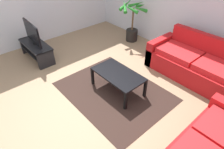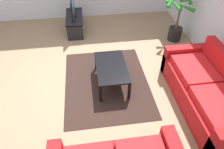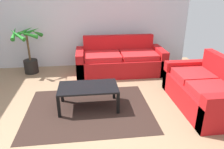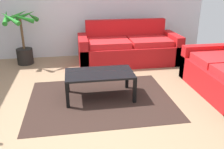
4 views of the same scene
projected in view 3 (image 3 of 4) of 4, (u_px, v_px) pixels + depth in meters
name	position (u px, v px, depth m)	size (l,w,h in m)	color
ground_plane	(78.00, 130.00, 3.29)	(6.60, 6.60, 0.00)	#937556
wall_back	(78.00, 16.00, 5.53)	(6.00, 0.06, 2.70)	silver
couch_main	(120.00, 61.00, 5.38)	(2.18, 0.90, 0.90)	red
couch_loveseat	(205.00, 91.00, 3.85)	(0.90, 1.68, 0.90)	red
coffee_table	(88.00, 89.00, 3.77)	(1.05, 0.59, 0.42)	black
area_rug	(89.00, 109.00, 3.82)	(2.20, 1.70, 0.01)	black
potted_palm	(29.00, 53.00, 5.28)	(0.74, 0.74, 1.17)	black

